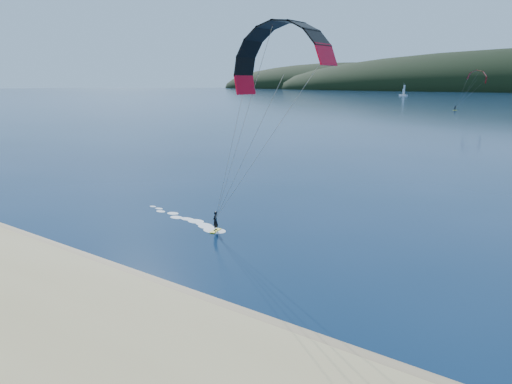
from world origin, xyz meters
TOP-DOWN VIEW (x-y plane):
  - ground at (0.00, 0.00)m, footprint 1800.00×1800.00m
  - wet_sand at (0.00, 4.50)m, footprint 220.00×2.50m
  - kitesurfer_near at (4.33, 11.65)m, footprint 22.31×6.18m
  - kitesurfer_far at (-25.91, 191.91)m, footprint 13.04×7.24m
  - sailboat at (-129.17, 395.92)m, footprint 7.56×4.75m

SIDE VIEW (x-z plane):
  - ground at x=0.00m, z-range 0.00..0.00m
  - wet_sand at x=0.00m, z-range 0.00..0.10m
  - sailboat at x=-129.17m, z-range -4.50..6.06m
  - kitesurfer_near at x=4.33m, z-range 3.77..18.27m
  - kitesurfer_far at x=-25.91m, z-range 4.39..19.70m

